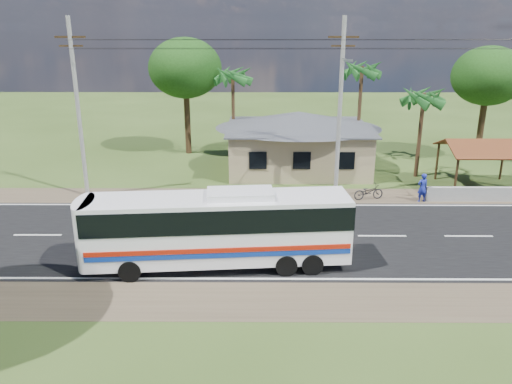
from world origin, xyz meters
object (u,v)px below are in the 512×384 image
at_px(coach_bus, 219,224).
at_px(person, 422,188).
at_px(motorcycle, 369,192).
at_px(waiting_shed, 483,148).

distance_m(coach_bus, person, 14.89).
bearing_deg(coach_bus, motorcycle, 42.13).
xyz_separation_m(waiting_shed, person, (-4.80, -3.05, -1.82)).
xyz_separation_m(coach_bus, person, (11.88, 8.91, -1.15)).
bearing_deg(coach_bus, person, 31.92).
bearing_deg(person, waiting_shed, -161.82).
distance_m(motorcycle, person, 3.27).
bearing_deg(motorcycle, waiting_shed, -84.53).
xyz_separation_m(waiting_shed, coach_bus, (-16.68, -11.96, -0.67)).
relative_size(coach_bus, motorcycle, 6.12).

